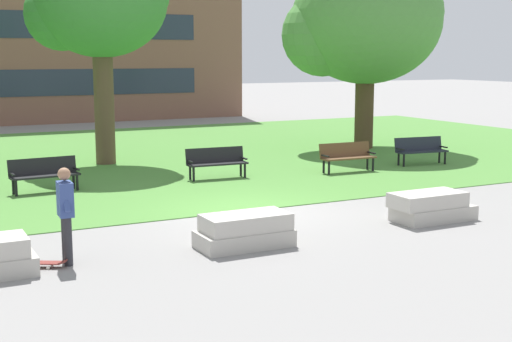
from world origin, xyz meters
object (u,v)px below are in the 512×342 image
(park_bench_near_left, at_px, (347,155))
(park_bench_near_right, at_px, (44,173))
(concrete_block_right, at_px, (431,207))
(park_bench_far_right, at_px, (216,161))
(park_bench_far_left, at_px, (420,149))
(person_skateboarder, at_px, (66,210))
(concrete_block_left, at_px, (245,231))
(skateboard, at_px, (37,263))

(park_bench_near_left, distance_m, park_bench_near_right, 9.11)
(concrete_block_right, distance_m, park_bench_far_right, 7.39)
(park_bench_far_left, bearing_deg, person_skateboarder, -154.48)
(person_skateboarder, distance_m, park_bench_near_left, 11.70)
(concrete_block_left, relative_size, person_skateboarder, 1.05)
(concrete_block_left, height_order, park_bench_far_right, park_bench_far_right)
(park_bench_near_right, bearing_deg, concrete_block_right, -46.08)
(person_skateboarder, bearing_deg, concrete_block_right, -2.12)
(park_bench_near_left, relative_size, park_bench_far_right, 0.99)
(concrete_block_right, distance_m, skateboard, 8.42)
(concrete_block_left, distance_m, person_skateboarder, 3.36)
(person_skateboarder, bearing_deg, skateboard, 177.50)
(concrete_block_left, distance_m, park_bench_near_left, 9.33)
(person_skateboarder, relative_size, skateboard, 1.73)
(park_bench_near_right, relative_size, park_bench_far_right, 1.00)
(concrete_block_left, bearing_deg, park_bench_near_right, 107.72)
(skateboard, bearing_deg, concrete_block_left, -6.28)
(concrete_block_right, bearing_deg, park_bench_near_left, 71.75)
(park_bench_far_left, bearing_deg, concrete_block_right, -128.30)
(park_bench_near_right, bearing_deg, person_skateboarder, -97.56)
(park_bench_far_left, bearing_deg, skateboard, -155.41)
(person_skateboarder, bearing_deg, concrete_block_left, -6.87)
(concrete_block_left, height_order, park_bench_near_right, park_bench_near_right)
(person_skateboarder, xyz_separation_m, park_bench_near_left, (9.99, 6.07, -0.43))
(park_bench_near_right, relative_size, park_bench_far_left, 0.99)
(park_bench_far_right, bearing_deg, park_bench_near_right, 178.48)
(concrete_block_right, xyz_separation_m, park_bench_near_left, (2.10, 6.36, 0.23))
(concrete_block_left, xyz_separation_m, person_skateboarder, (-3.27, 0.39, 0.66))
(concrete_block_right, distance_m, park_bench_near_left, 6.70)
(concrete_block_left, distance_m, park_bench_far_right, 7.67)
(concrete_block_left, bearing_deg, concrete_block_right, 1.26)
(concrete_block_left, xyz_separation_m, skateboard, (-3.78, 0.42, -0.22))
(concrete_block_right, bearing_deg, park_bench_far_left, 51.70)
(skateboard, bearing_deg, park_bench_near_left, 29.91)
(skateboard, relative_size, park_bench_near_right, 0.54)
(park_bench_far_left, distance_m, park_bench_far_right, 7.20)
(park_bench_near_right, xyz_separation_m, park_bench_far_left, (12.12, -0.72, 0.00))
(skateboard, bearing_deg, park_bench_near_right, 78.28)
(concrete_block_right, relative_size, skateboard, 1.92)
(concrete_block_right, height_order, skateboard, concrete_block_right)
(park_bench_far_right, bearing_deg, park_bench_far_left, -4.72)
(skateboard, bearing_deg, person_skateboarder, -2.50)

